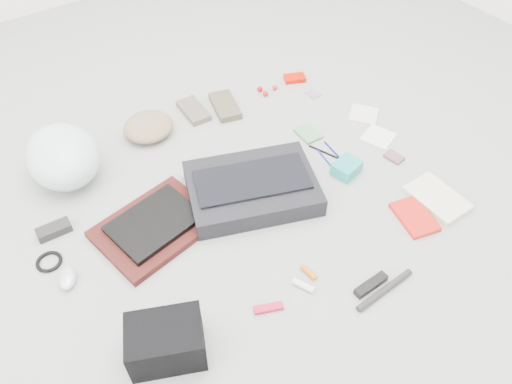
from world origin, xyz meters
TOP-DOWN VIEW (x-y plane):
  - ground_plane at (0.00, 0.00)m, footprint 4.00×4.00m
  - messenger_bag at (0.00, 0.03)m, footprint 0.58×0.50m
  - bag_flap at (0.00, 0.03)m, footprint 0.47×0.33m
  - laptop_sleeve at (-0.39, 0.10)m, footprint 0.46×0.38m
  - laptop at (-0.39, 0.10)m, footprint 0.35×0.28m
  - bike_helmet at (-0.55, 0.55)m, footprint 0.30×0.37m
  - beanie at (-0.16, 0.60)m, footprint 0.29×0.28m
  - mitten_left at (0.07, 0.62)m, footprint 0.10×0.19m
  - mitten_right at (0.21, 0.56)m, footprint 0.15×0.23m
  - power_brick at (-0.70, 0.29)m, footprint 0.12×0.06m
  - cable_coil at (-0.76, 0.17)m, footprint 0.11×0.11m
  - mouse at (-0.74, 0.06)m, footprint 0.09×0.11m
  - camera_bag at (-0.58, -0.36)m, footprint 0.27×0.23m
  - multitool at (-0.24, -0.42)m, footprint 0.10×0.06m
  - toiletry_tube_white at (-0.09, -0.41)m, footprint 0.05×0.08m
  - toiletry_tube_orange at (-0.04, -0.38)m, footprint 0.03×0.07m
  - u_lock at (0.09, -0.54)m, footprint 0.13×0.03m
  - bike_pump at (0.12, -0.58)m, footprint 0.25×0.03m
  - book_red at (0.44, -0.42)m, footprint 0.16×0.20m
  - book_white at (0.58, -0.40)m, footprint 0.15×0.23m
  - notepad at (0.42, 0.19)m, footprint 0.09×0.12m
  - pen_blue at (0.38, 0.03)m, footprint 0.03×0.13m
  - pen_black at (0.40, 0.06)m, footprint 0.06×0.14m
  - pen_navy at (0.44, 0.05)m, footprint 0.02×0.13m
  - accordion_wallet at (0.39, -0.08)m, footprint 0.13×0.11m
  - card_deck at (0.62, -0.13)m, footprint 0.06×0.08m
  - napkin_top at (0.72, 0.16)m, footprint 0.18×0.18m
  - napkin_bottom at (0.66, 0.00)m, footprint 0.16×0.16m
  - lollipop_a at (0.43, 0.58)m, footprint 0.03×0.03m
  - lollipop_b at (0.43, 0.54)m, footprint 0.03×0.03m
  - lollipop_c at (0.50, 0.55)m, footprint 0.03×0.03m
  - altoids_tin at (0.62, 0.56)m, footprint 0.12×0.10m
  - stamp_sheet at (0.63, 0.42)m, footprint 0.06×0.07m

SIDE VIEW (x-z plane):
  - ground_plane at x=0.00m, z-range 0.00..0.00m
  - stamp_sheet at x=0.63m, z-range 0.00..0.00m
  - pen_blue at x=0.38m, z-range 0.00..0.01m
  - pen_navy at x=0.44m, z-range 0.00..0.01m
  - napkin_bottom at x=0.66m, z-range 0.00..0.01m
  - napkin_top at x=0.72m, z-range 0.00..0.01m
  - pen_black at x=0.40m, z-range 0.00..0.01m
  - notepad at x=0.42m, z-range 0.00..0.01m
  - cable_coil at x=-0.76m, z-range 0.00..0.01m
  - card_deck at x=0.62m, z-range 0.00..0.01m
  - multitool at x=-0.24m, z-range 0.00..0.02m
  - book_red at x=0.44m, z-range 0.00..0.02m
  - toiletry_tube_orange at x=-0.04m, z-range 0.00..0.02m
  - altoids_tin at x=0.62m, z-range 0.00..0.02m
  - toiletry_tube_white at x=-0.09m, z-range 0.00..0.02m
  - bike_pump at x=0.12m, z-range 0.00..0.02m
  - book_white at x=0.58m, z-range 0.00..0.02m
  - lollipop_c at x=0.50m, z-range 0.00..0.03m
  - u_lock at x=0.09m, z-range 0.00..0.03m
  - lollipop_a at x=0.43m, z-range 0.00..0.03m
  - lollipop_b at x=0.43m, z-range 0.00..0.03m
  - mitten_left at x=0.07m, z-range 0.00..0.03m
  - laptop_sleeve at x=-0.39m, z-range 0.00..0.03m
  - mitten_right at x=0.21m, z-range 0.00..0.03m
  - power_brick at x=-0.70m, z-range 0.00..0.03m
  - mouse at x=-0.74m, z-range 0.00..0.04m
  - accordion_wallet at x=0.39m, z-range 0.00..0.05m
  - laptop at x=-0.39m, z-range 0.03..0.05m
  - beanie at x=-0.16m, z-range 0.00..0.08m
  - messenger_bag at x=0.00m, z-range 0.00..0.08m
  - camera_bag at x=-0.58m, z-range 0.00..0.15m
  - bag_flap at x=0.00m, z-range 0.08..0.09m
  - bike_helmet at x=-0.55m, z-range 0.00..0.21m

